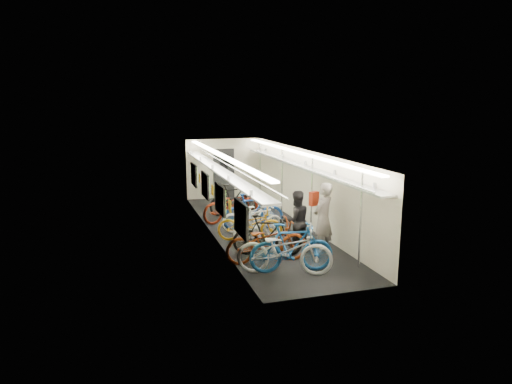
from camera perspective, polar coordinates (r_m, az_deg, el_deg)
train_car_shell at (r=14.25m, az=-1.71°, el=2.34°), size 10.00×10.00×10.00m
bicycle_0 at (r=10.39m, az=3.60°, el=-7.23°), size 2.30×1.54×1.14m
bicycle_1 at (r=10.50m, az=4.47°, el=-6.95°), size 2.01×0.84×1.17m
bicycle_2 at (r=11.10m, az=1.37°, el=-6.19°), size 2.07×0.80×1.07m
bicycle_3 at (r=11.58m, az=1.41°, el=-5.46°), size 1.83×1.14×1.06m
bicycle_4 at (r=12.84m, az=-0.76°, el=-4.02°), size 1.93×1.17×0.96m
bicycle_5 at (r=12.93m, az=0.31°, el=-3.82°), size 1.73×0.92×1.00m
bicycle_6 at (r=13.83m, az=-0.94°, el=-2.99°), size 1.82×0.85×0.92m
bicycle_7 at (r=13.88m, az=-0.37°, el=-2.46°), size 1.95×0.71×1.14m
bicycle_8 at (r=14.91m, az=-3.11°, el=-1.57°), size 2.25×1.42×1.12m
bicycle_9 at (r=15.81m, az=-2.80°, el=-0.89°), size 1.87×0.84×1.08m
passenger_near at (r=11.79m, az=8.39°, el=-3.29°), size 0.81×0.75×1.85m
passenger_mid at (r=11.96m, az=5.03°, el=-3.61°), size 0.82×0.66×1.61m
backpack at (r=12.43m, az=7.26°, el=-0.83°), size 0.29×0.22×0.38m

